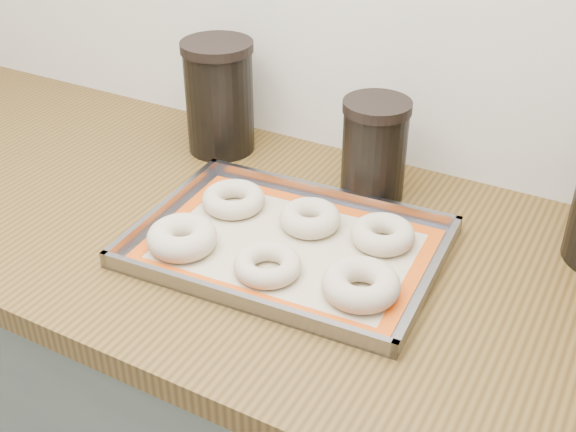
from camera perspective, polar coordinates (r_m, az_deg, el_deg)
The scene contains 11 objects.
countertop at distance 1.09m, azimuth 9.43°, elevation -5.59°, with size 3.06×0.68×0.04m, color brown.
baking_tray at distance 1.11m, azimuth 0.00°, elevation -2.31°, with size 0.48×0.36×0.03m.
baking_mat at distance 1.12m, azimuth 0.00°, elevation -2.39°, with size 0.44×0.31×0.00m.
bagel_front_left at distance 1.11m, azimuth -8.37°, elevation -1.70°, with size 0.11×0.11×0.04m, color beige.
bagel_front_mid at distance 1.05m, azimuth -1.63°, elevation -3.89°, with size 0.10×0.10×0.03m, color beige.
bagel_front_right at distance 1.01m, azimuth 5.78°, elevation -5.40°, with size 0.11×0.11×0.04m, color beige.
bagel_back_left at distance 1.21m, azimuth -4.33°, elevation 1.33°, with size 0.10×0.10×0.03m, color beige.
bagel_back_mid at distance 1.15m, azimuth 1.75°, elevation -0.16°, with size 0.10×0.10×0.04m, color beige.
bagel_back_right at distance 1.12m, azimuth 7.49°, elevation -1.45°, with size 0.10×0.10×0.03m, color beige.
canister_left at distance 1.37m, azimuth -5.45°, elevation 9.36°, with size 0.13×0.13×0.21m.
canister_mid at distance 1.22m, azimuth 6.83°, elevation 5.25°, with size 0.11×0.11×0.18m.
Camera 1 is at (0.25, 0.85, 1.54)m, focal length 45.00 mm.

